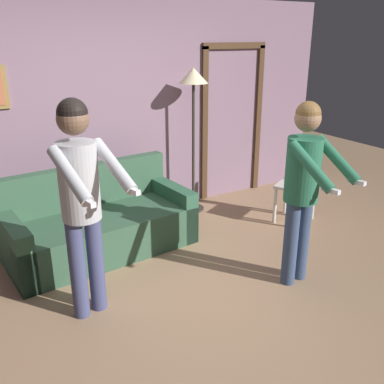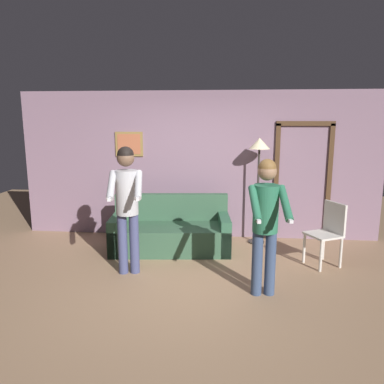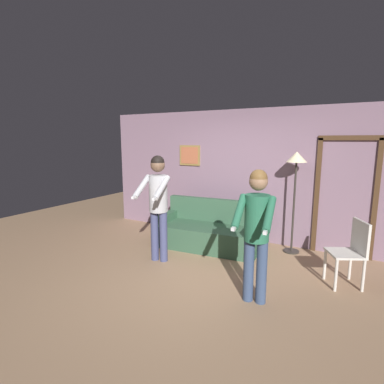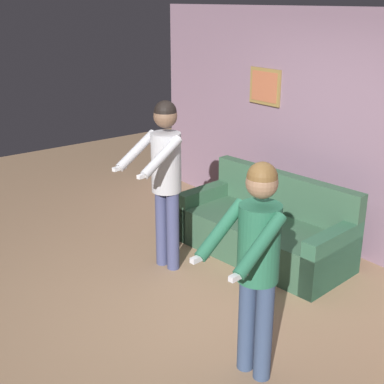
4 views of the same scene
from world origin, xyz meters
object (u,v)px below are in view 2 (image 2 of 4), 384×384
Objects in this scene: person_standing_left at (127,198)px; person_standing_right at (266,215)px; couch at (171,233)px; dining_chair_distant at (328,230)px; torchiere_lamp at (259,155)px.

person_standing_left reaches higher than person_standing_right.
dining_chair_distant is (2.39, -0.42, 0.25)m from couch.
torchiere_lamp reaches higher than couch.
person_standing_right is at bearing -14.93° from person_standing_left.
person_standing_right is at bearing -91.73° from torchiere_lamp.
couch is 2.16m from person_standing_right.
dining_chair_distant is at bearing -43.40° from torchiere_lamp.
torchiere_lamp reaches higher than person_standing_right.
torchiere_lamp reaches higher than dining_chair_distant.
person_standing_left reaches higher than dining_chair_distant.
couch is 1.96m from torchiere_lamp.
torchiere_lamp reaches higher than person_standing_left.
person_standing_right reaches higher than dining_chair_distant.
couch is at bearing 67.10° from person_standing_left.
dining_chair_distant is at bearing 46.65° from person_standing_right.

